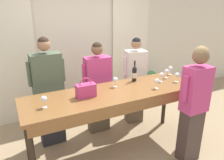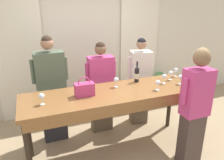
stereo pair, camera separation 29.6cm
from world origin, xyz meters
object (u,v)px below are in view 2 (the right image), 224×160
object	(u,v)px
wine_glass_front_right	(176,70)
wine_glass_center_right	(171,73)
wine_glass_back_left	(42,96)
host_pouring	(195,108)
guest_pink_top	(101,88)
wine_glass_front_left	(158,83)
wine_glass_front_mid	(164,77)
wine_glass_center_mid	(181,77)
tasting_bar	(115,99)
guest_olive_jacket	(52,90)
wine_glass_center_left	(116,80)
guest_cream_sweater	(140,82)
potted_plant	(159,86)
handbag	(84,89)
wine_bottle	(137,74)

from	to	relation	value
wine_glass_front_right	wine_glass_center_right	xyz separation A→B (m)	(-0.18, -0.11, 0.00)
wine_glass_back_left	host_pouring	bearing A→B (deg)	-17.22
wine_glass_back_left	guest_pink_top	xyz separation A→B (m)	(1.02, 0.74, -0.30)
wine_glass_front_right	wine_glass_front_left	bearing A→B (deg)	-145.79
wine_glass_front_mid	wine_glass_center_mid	xyz separation A→B (m)	(0.22, -0.12, -0.00)
wine_glass_front_left	guest_pink_top	world-z (taller)	guest_pink_top
wine_glass_front_mid	wine_glass_front_right	world-z (taller)	same
tasting_bar	host_pouring	size ratio (longest dim) A/B	1.52
guest_olive_jacket	wine_glass_center_right	bearing A→B (deg)	-15.96
wine_glass_front_left	wine_glass_back_left	xyz separation A→B (m)	(-1.61, 0.11, 0.00)
wine_glass_center_left	guest_cream_sweater	xyz separation A→B (m)	(0.69, 0.52, -0.30)
wine_glass_front_left	potted_plant	distance (m)	1.98
handbag	guest_pink_top	xyz separation A→B (m)	(0.45, 0.66, -0.29)
wine_glass_front_left	wine_glass_front_right	world-z (taller)	same
potted_plant	guest_pink_top	bearing A→B (deg)	-158.04
wine_bottle	wine_glass_center_left	world-z (taller)	wine_bottle
wine_glass_center_right	guest_olive_jacket	xyz separation A→B (m)	(-1.87, 0.54, -0.23)
wine_glass_back_left	host_pouring	size ratio (longest dim) A/B	0.09
guest_cream_sweater	potted_plant	distance (m)	1.19
wine_glass_front_mid	guest_pink_top	size ratio (longest dim) A/B	0.09
wine_glass_front_left	guest_olive_jacket	size ratio (longest dim) A/B	0.09
wine_glass_front_left	wine_glass_front_mid	world-z (taller)	same
wine_glass_front_mid	wine_glass_center_right	distance (m)	0.23
wine_glass_center_left	wine_glass_center_right	distance (m)	0.97
wine_glass_front_mid	wine_glass_back_left	world-z (taller)	same
wine_glass_front_left	wine_glass_back_left	world-z (taller)	same
wine_glass_front_mid	potted_plant	distance (m)	1.70
wine_glass_center_left	tasting_bar	bearing A→B (deg)	-118.33
wine_glass_front_left	wine_glass_front_right	size ratio (longest dim) A/B	1.00
wine_bottle	potted_plant	size ratio (longest dim) A/B	0.46
wine_glass_front_mid	wine_glass_front_right	bearing A→B (deg)	30.21
wine_glass_center_mid	host_pouring	xyz separation A→B (m)	(-0.18, -0.57, -0.23)
handbag	guest_cream_sweater	world-z (taller)	guest_cream_sweater
tasting_bar	wine_glass_center_left	world-z (taller)	wine_glass_center_left
wine_bottle	tasting_bar	bearing A→B (deg)	-150.72
wine_glass_front_mid	guest_pink_top	world-z (taller)	guest_pink_top
wine_bottle	wine_glass_front_mid	distance (m)	0.43
wine_glass_front_mid	wine_glass_front_right	size ratio (longest dim) A/B	1.00
wine_glass_front_right	wine_glass_front_mid	bearing A→B (deg)	-149.79
wine_glass_front_mid	wine_glass_center_mid	world-z (taller)	same
tasting_bar	wine_glass_back_left	bearing A→B (deg)	-177.58
wine_glass_front_right	guest_cream_sweater	world-z (taller)	guest_cream_sweater
wine_glass_back_left	guest_pink_top	size ratio (longest dim) A/B	0.09
handbag	wine_glass_back_left	size ratio (longest dim) A/B	1.79
wine_glass_front_mid	guest_pink_top	bearing A→B (deg)	142.45
wine_glass_center_mid	guest_pink_top	world-z (taller)	guest_pink_top
wine_glass_front_right	wine_glass_center_mid	size ratio (longest dim) A/B	1.00
tasting_bar	host_pouring	bearing A→B (deg)	-34.91
wine_glass_front_mid	guest_olive_jacket	size ratio (longest dim) A/B	0.09
wine_glass_front_left	wine_glass_center_left	size ratio (longest dim) A/B	1.00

